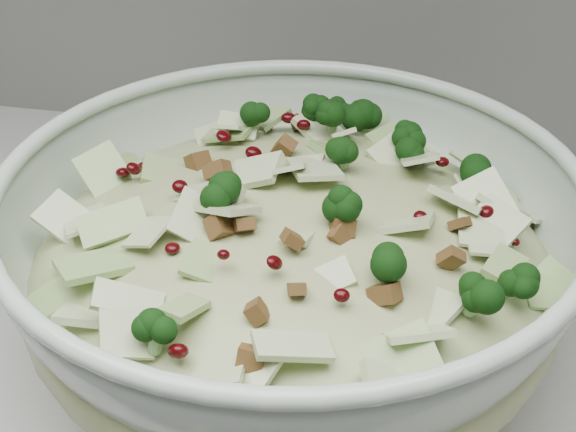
{
  "coord_description": "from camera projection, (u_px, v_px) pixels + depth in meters",
  "views": [
    {
      "loc": [
        -0.17,
        1.14,
        1.34
      ],
      "look_at": [
        -0.27,
        1.62,
        1.02
      ],
      "focal_mm": 50.0,
      "sensor_mm": 36.0,
      "label": 1
    }
  ],
  "objects": [
    {
      "name": "salad",
      "position": [
        292.0,
        238.0,
        0.57
      ],
      "size": [
        0.39,
        0.39,
        0.17
      ],
      "rotation": [
        0.0,
        0.0,
        0.03
      ],
      "color": "tan",
      "rests_on": "mixing_bowl"
    },
    {
      "name": "mixing_bowl",
      "position": [
        292.0,
        268.0,
        0.58
      ],
      "size": [
        0.45,
        0.45,
        0.16
      ],
      "rotation": [
        0.0,
        0.0,
        0.11
      ],
      "color": "#B3C5B7",
      "rests_on": "counter"
    }
  ]
}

